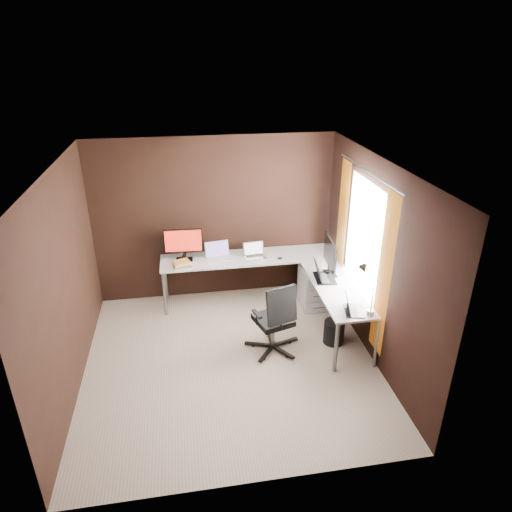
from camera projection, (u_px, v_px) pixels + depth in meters
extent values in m
cube|color=beige|center=(230.00, 361.00, 5.80)|extent=(3.60, 3.60, 0.00)
cube|color=white|center=(225.00, 167.00, 4.74)|extent=(3.60, 3.60, 0.00)
cube|color=black|center=(215.00, 219.00, 6.88)|extent=(3.60, 0.00, 2.50)
cube|color=black|center=(253.00, 375.00, 3.67)|extent=(3.60, 0.00, 2.50)
cube|color=black|center=(65.00, 286.00, 5.00)|extent=(0.00, 3.60, 2.50)
cube|color=black|center=(375.00, 262.00, 5.54)|extent=(0.00, 3.60, 2.50)
cube|color=white|center=(365.00, 236.00, 5.77)|extent=(0.00, 1.00, 1.30)
cube|color=orange|center=(384.00, 277.00, 5.20)|extent=(0.01, 0.35, 2.00)
cube|color=orange|center=(342.00, 230.00, 6.49)|extent=(0.01, 0.35, 2.00)
cylinder|color=slate|center=(369.00, 172.00, 5.41)|extent=(0.02, 1.90, 0.02)
cube|color=white|center=(249.00, 258.00, 6.91)|extent=(2.65, 0.60, 0.03)
cube|color=white|center=(338.00, 288.00, 6.06)|extent=(0.60, 1.65, 0.03)
cylinder|color=slate|center=(165.00, 294.00, 6.64)|extent=(0.05, 0.05, 0.70)
cylinder|color=slate|center=(165.00, 277.00, 7.10)|extent=(0.05, 0.05, 0.70)
cylinder|color=slate|center=(336.00, 348.00, 5.48)|extent=(0.05, 0.05, 0.70)
cylinder|color=slate|center=(377.00, 343.00, 5.55)|extent=(0.05, 0.05, 0.70)
cylinder|color=slate|center=(324.00, 265.00, 7.49)|extent=(0.05, 0.05, 0.70)
cube|color=white|center=(315.00, 287.00, 6.92)|extent=(0.42, 0.50, 0.60)
cube|color=black|center=(185.00, 260.00, 6.79)|extent=(0.25, 0.17, 0.01)
cube|color=black|center=(184.00, 255.00, 6.79)|extent=(0.06, 0.04, 0.11)
cube|color=black|center=(183.00, 241.00, 6.68)|extent=(0.56, 0.05, 0.36)
cube|color=red|center=(183.00, 241.00, 6.67)|extent=(0.53, 0.03, 0.33)
cube|color=black|center=(330.00, 273.00, 6.38)|extent=(0.18, 0.26, 0.01)
cube|color=black|center=(329.00, 270.00, 6.36)|extent=(0.04, 0.06, 0.11)
cube|color=black|center=(330.00, 253.00, 6.25)|extent=(0.08, 0.64, 0.40)
cube|color=#2136A0|center=(331.00, 253.00, 6.25)|extent=(0.06, 0.61, 0.37)
cube|color=white|center=(219.00, 258.00, 6.83)|extent=(0.39, 0.30, 0.02)
cube|color=white|center=(217.00, 249.00, 6.86)|extent=(0.37, 0.12, 0.23)
cube|color=#715DAA|center=(217.00, 249.00, 6.86)|extent=(0.32, 0.10, 0.19)
cube|color=silver|center=(255.00, 257.00, 6.88)|extent=(0.34, 0.26, 0.02)
cube|color=silver|center=(253.00, 248.00, 6.91)|extent=(0.32, 0.09, 0.20)
cube|color=white|center=(253.00, 248.00, 6.90)|extent=(0.28, 0.08, 0.17)
cube|color=black|center=(325.00, 278.00, 6.26)|extent=(0.31, 0.41, 0.02)
cube|color=black|center=(318.00, 270.00, 6.20)|extent=(0.11, 0.39, 0.24)
cube|color=#191D33|center=(318.00, 270.00, 6.20)|extent=(0.09, 0.34, 0.21)
cube|color=black|center=(354.00, 311.00, 5.50)|extent=(0.29, 0.36, 0.02)
cube|color=black|center=(348.00, 303.00, 5.46)|extent=(0.13, 0.32, 0.20)
cube|color=#C45E90|center=(348.00, 303.00, 5.46)|extent=(0.11, 0.28, 0.17)
cube|color=tan|center=(182.00, 265.00, 6.61)|extent=(0.28, 0.24, 0.03)
cube|color=gold|center=(182.00, 264.00, 6.60)|extent=(0.27, 0.23, 0.02)
cube|color=white|center=(182.00, 263.00, 6.59)|extent=(0.29, 0.25, 0.02)
cube|color=gold|center=(182.00, 262.00, 6.58)|extent=(0.27, 0.24, 0.02)
ellipsoid|color=black|center=(184.00, 264.00, 6.63)|extent=(0.10, 0.07, 0.04)
ellipsoid|color=black|center=(280.00, 258.00, 6.82)|extent=(0.08, 0.06, 0.03)
cylinder|color=slate|center=(370.00, 313.00, 5.42)|extent=(0.09, 0.09, 0.07)
cylinder|color=slate|center=(372.00, 298.00, 5.33)|extent=(0.02, 0.02, 0.35)
cylinder|color=slate|center=(370.00, 279.00, 5.24)|extent=(0.02, 0.19, 0.26)
cone|color=slate|center=(364.00, 269.00, 5.26)|extent=(0.11, 0.14, 0.14)
cylinder|color=slate|center=(273.00, 333.00, 5.94)|extent=(0.06, 0.06, 0.36)
cube|color=black|center=(273.00, 320.00, 5.86)|extent=(0.54, 0.54, 0.08)
cube|color=black|center=(282.00, 306.00, 5.55)|extent=(0.41, 0.22, 0.47)
cylinder|color=black|center=(334.00, 332.00, 6.10)|extent=(0.28, 0.28, 0.32)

